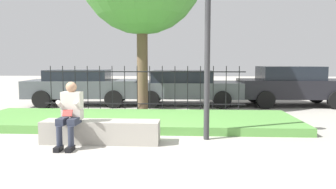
{
  "coord_description": "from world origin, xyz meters",
  "views": [
    {
      "loc": [
        1.37,
        -6.44,
        1.65
      ],
      "look_at": [
        0.89,
        1.94,
        0.8
      ],
      "focal_mm": 35.0,
      "sensor_mm": 36.0,
      "label": 1
    }
  ],
  "objects_px": {
    "stone_bench": "(101,133)",
    "car_parked_left": "(82,86)",
    "car_parked_center": "(185,86)",
    "street_lamp": "(207,37)",
    "person_seated_reader": "(70,111)",
    "car_parked_right": "(292,85)"
  },
  "relations": [
    {
      "from": "stone_bench",
      "to": "car_parked_center",
      "type": "height_order",
      "value": "car_parked_center"
    },
    {
      "from": "stone_bench",
      "to": "car_parked_center",
      "type": "relative_size",
      "value": 0.58
    },
    {
      "from": "stone_bench",
      "to": "street_lamp",
      "type": "relative_size",
      "value": 0.69
    },
    {
      "from": "person_seated_reader",
      "to": "street_lamp",
      "type": "distance_m",
      "value": 3.13
    },
    {
      "from": "stone_bench",
      "to": "car_parked_right",
      "type": "bearing_deg",
      "value": 46.4
    },
    {
      "from": "stone_bench",
      "to": "car_parked_left",
      "type": "xyz_separation_m",
      "value": [
        -2.22,
        5.68,
        0.52
      ]
    },
    {
      "from": "car_parked_right",
      "to": "street_lamp",
      "type": "xyz_separation_m",
      "value": [
        -3.5,
        -5.52,
        1.38
      ]
    },
    {
      "from": "car_parked_right",
      "to": "stone_bench",
      "type": "bearing_deg",
      "value": -134.88
    },
    {
      "from": "car_parked_right",
      "to": "car_parked_left",
      "type": "xyz_separation_m",
      "value": [
        -7.87,
        -0.26,
        -0.05
      ]
    },
    {
      "from": "car_parked_center",
      "to": "street_lamp",
      "type": "height_order",
      "value": "street_lamp"
    },
    {
      "from": "stone_bench",
      "to": "car_parked_center",
      "type": "distance_m",
      "value": 6.15
    },
    {
      "from": "person_seated_reader",
      "to": "car_parked_left",
      "type": "bearing_deg",
      "value": 105.92
    },
    {
      "from": "stone_bench",
      "to": "car_parked_left",
      "type": "distance_m",
      "value": 6.12
    },
    {
      "from": "stone_bench",
      "to": "car_parked_left",
      "type": "bearing_deg",
      "value": 111.34
    },
    {
      "from": "car_parked_right",
      "to": "car_parked_center",
      "type": "xyz_separation_m",
      "value": [
        -3.97,
        -0.05,
        -0.06
      ]
    },
    {
      "from": "car_parked_center",
      "to": "street_lamp",
      "type": "distance_m",
      "value": 5.68
    },
    {
      "from": "person_seated_reader",
      "to": "car_parked_right",
      "type": "height_order",
      "value": "car_parked_right"
    },
    {
      "from": "person_seated_reader",
      "to": "car_parked_center",
      "type": "distance_m",
      "value": 6.56
    },
    {
      "from": "person_seated_reader",
      "to": "stone_bench",
      "type": "bearing_deg",
      "value": 29.79
    },
    {
      "from": "stone_bench",
      "to": "street_lamp",
      "type": "distance_m",
      "value": 2.93
    },
    {
      "from": "person_seated_reader",
      "to": "car_parked_left",
      "type": "xyz_separation_m",
      "value": [
        -1.7,
        5.97,
        0.04
      ]
    },
    {
      "from": "car_parked_left",
      "to": "street_lamp",
      "type": "xyz_separation_m",
      "value": [
        4.37,
        -5.26,
        1.42
      ]
    }
  ]
}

